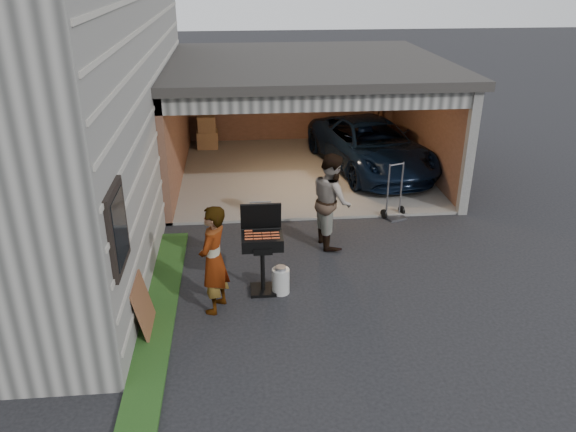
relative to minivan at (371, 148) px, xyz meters
name	(u,v)px	position (x,y,z in m)	size (l,w,h in m)	color
ground	(304,315)	(-2.51, -6.44, -0.64)	(80.00, 80.00, 0.00)	black
groundcover_strip	(149,364)	(-4.76, -7.44, -0.61)	(0.50, 8.00, 0.06)	#193814
garage	(303,99)	(-1.74, 0.36, 1.23)	(6.80, 6.30, 2.90)	#605E59
minivan	(371,148)	(0.00, 0.00, 0.00)	(2.12, 4.60, 1.28)	black
woman	(214,260)	(-3.87, -6.13, 0.25)	(0.65, 0.42, 1.77)	silver
man	(331,200)	(-1.71, -4.04, 0.28)	(0.89, 0.70, 1.84)	#3D1F18
bbq_grill	(262,243)	(-3.11, -5.63, 0.25)	(0.67, 0.59, 1.49)	black
propane_tank	(281,281)	(-2.81, -5.74, -0.42)	(0.29, 0.29, 0.44)	beige
plywood_panel	(144,307)	(-4.91, -6.61, -0.22)	(0.04, 0.76, 0.85)	brown
hand_truck	(395,207)	(-0.13, -2.96, -0.41)	(0.54, 0.49, 1.22)	gray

